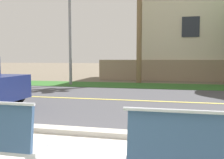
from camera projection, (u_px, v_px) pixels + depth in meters
The scene contains 7 objects.
ground_plane at pixel (146, 95), 10.23m from camera, with size 140.00×140.00×0.00m, color #665B4C.
curb_edge at pixel (118, 134), 4.73m from camera, with size 44.00×0.30×0.11m, color #ADA89E.
street_asphalt at pixel (142, 101), 8.77m from camera, with size 52.00×8.00×0.01m, color #424247.
road_centre_line at pixel (142, 101), 8.77m from camera, with size 48.00×0.14×0.01m, color #E0CC4C.
far_verge_grass at pixel (151, 86), 13.60m from camera, with size 48.00×2.80×0.02m, color #2D6026.
streetlamp at pixel (71, 9), 14.04m from camera, with size 0.24×2.10×7.50m.
garden_wall at pixel (196, 71), 16.25m from camera, with size 13.00×0.36×1.40m, color gray.
Camera 1 is at (0.91, -2.19, 1.48)m, focal length 40.13 mm.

